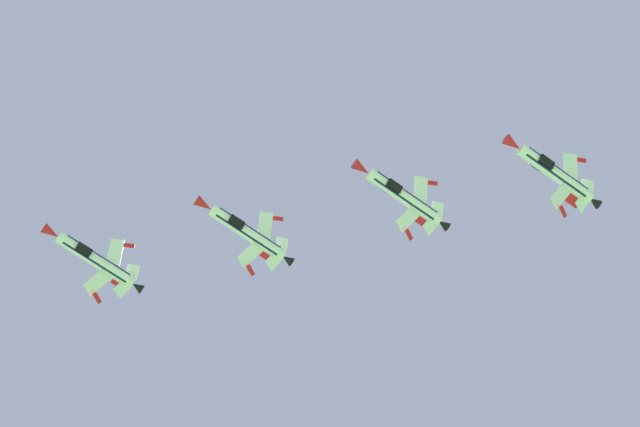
# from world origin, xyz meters

# --- Properties ---
(fighter_jet_lead) EXTENTS (10.97, 13.41, 7.88)m
(fighter_jet_lead) POSITION_xyz_m (-47.09, 43.01, 149.12)
(fighter_jet_lead) COLOR white
(fighter_jet_left_wing) EXTENTS (10.97, 13.41, 7.81)m
(fighter_jet_left_wing) POSITION_xyz_m (-26.22, 45.80, 151.05)
(fighter_jet_left_wing) COLOR white
(fighter_jet_right_wing) EXTENTS (10.97, 13.41, 7.66)m
(fighter_jet_right_wing) POSITION_xyz_m (-4.10, 47.00, 151.04)
(fighter_jet_right_wing) COLOR white
(fighter_jet_left_outer) EXTENTS (10.97, 13.41, 7.83)m
(fighter_jet_left_outer) POSITION_xyz_m (16.15, 48.68, 148.30)
(fighter_jet_left_outer) COLOR white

